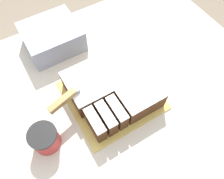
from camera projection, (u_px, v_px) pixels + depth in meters
The scene contains 7 objects.
ground_plane at pixel (108, 162), 1.60m from camera, with size 8.00×8.00×0.00m, color #7F705B.
countertop at pixel (107, 144), 1.21m from camera, with size 1.40×1.10×0.90m.
cake_board at pixel (112, 95), 0.85m from camera, with size 0.33×0.32×0.01m.
cake at pixel (112, 88), 0.82m from camera, with size 0.29×0.28×0.09m.
knife at pixel (71, 94), 0.74m from camera, with size 0.33×0.11×0.02m.
coffee_cup at pixel (45, 139), 0.72m from camera, with size 0.10×0.10×0.09m.
storage_box at pixel (52, 37), 0.94m from camera, with size 0.23×0.21×0.10m.
Camera 1 is at (-0.16, -0.31, 1.65)m, focal length 35.00 mm.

